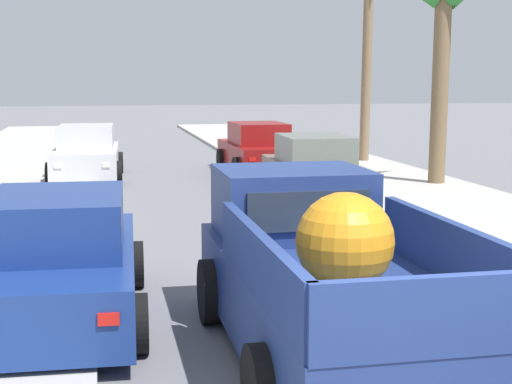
{
  "coord_description": "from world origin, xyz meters",
  "views": [
    {
      "loc": [
        -2.24,
        -4.01,
        2.85
      ],
      "look_at": [
        -0.01,
        6.84,
        1.2
      ],
      "focal_mm": 53.39,
      "sensor_mm": 36.0,
      "label": 1
    }
  ],
  "objects_px": {
    "pickup_truck": "(324,281)",
    "car_left_near": "(258,150)",
    "car_right_mid": "(58,262)",
    "car_right_near": "(87,154)",
    "car_left_mid": "(314,170)"
  },
  "relations": [
    {
      "from": "car_left_near",
      "to": "car_right_near",
      "type": "height_order",
      "value": "same"
    },
    {
      "from": "pickup_truck",
      "to": "car_right_mid",
      "type": "xyz_separation_m",
      "value": [
        -2.73,
        1.79,
        -0.1
      ]
    },
    {
      "from": "car_left_near",
      "to": "car_left_mid",
      "type": "height_order",
      "value": "same"
    },
    {
      "from": "car_right_mid",
      "to": "pickup_truck",
      "type": "bearing_deg",
      "value": -33.33
    },
    {
      "from": "pickup_truck",
      "to": "car_right_near",
      "type": "height_order",
      "value": "pickup_truck"
    },
    {
      "from": "car_left_mid",
      "to": "car_right_mid",
      "type": "height_order",
      "value": "same"
    },
    {
      "from": "pickup_truck",
      "to": "car_left_near",
      "type": "bearing_deg",
      "value": 80.77
    },
    {
      "from": "pickup_truck",
      "to": "car_left_near",
      "type": "height_order",
      "value": "pickup_truck"
    },
    {
      "from": "car_left_near",
      "to": "car_left_mid",
      "type": "bearing_deg",
      "value": -87.53
    },
    {
      "from": "car_right_near",
      "to": "car_left_mid",
      "type": "distance_m",
      "value": 7.34
    },
    {
      "from": "pickup_truck",
      "to": "car_left_mid",
      "type": "height_order",
      "value": "pickup_truck"
    },
    {
      "from": "pickup_truck",
      "to": "car_left_mid",
      "type": "xyz_separation_m",
      "value": [
        2.74,
        10.02,
        -0.1
      ]
    },
    {
      "from": "car_left_mid",
      "to": "car_right_mid",
      "type": "distance_m",
      "value": 9.88
    },
    {
      "from": "car_left_near",
      "to": "car_right_mid",
      "type": "relative_size",
      "value": 0.99
    },
    {
      "from": "pickup_truck",
      "to": "car_left_near",
      "type": "distance_m",
      "value": 15.61
    }
  ]
}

